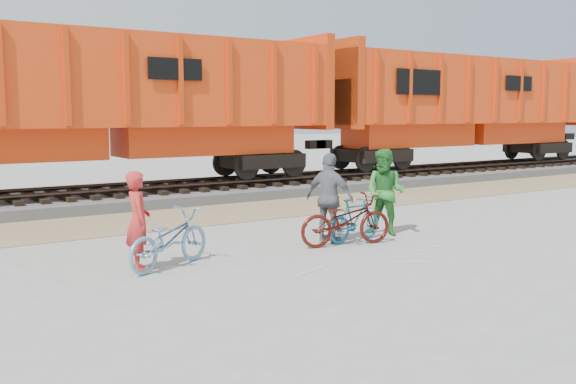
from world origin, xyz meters
name	(u,v)px	position (x,y,z in m)	size (l,w,h in m)	color
ground	(330,255)	(0.00, 0.00, 0.00)	(120.00, 120.00, 0.00)	#9E9E99
gravel_strip	(199,216)	(0.00, 5.50, 0.01)	(120.00, 3.00, 0.02)	tan
ballast_bed	(148,196)	(0.00, 9.00, 0.15)	(120.00, 4.00, 0.30)	slate
track	(148,185)	(0.00, 9.00, 0.47)	(120.00, 2.60, 0.24)	black
hopper_car_center	(108,100)	(-1.13, 9.00, 3.01)	(14.00, 3.13, 4.65)	black
hopper_car_right	(464,104)	(13.87, 9.00, 3.01)	(14.00, 3.13, 4.65)	black
bicycle_blue	(169,239)	(-2.86, 0.76, 0.49)	(0.65, 1.87, 0.98)	#699ABD
bicycle_teal	(355,220)	(1.22, 0.75, 0.45)	(0.42, 1.49, 0.90)	#13648C
bicycle_maroon	(346,220)	(0.80, 0.53, 0.51)	(0.68, 1.95, 1.03)	#49110B
person_solo	(138,221)	(-3.36, 0.86, 0.84)	(0.61, 0.40, 1.67)	red
person_man	(385,192)	(2.22, 0.95, 0.93)	(0.91, 0.71, 1.86)	#2C7C2F
person_woman	(330,198)	(0.70, 0.93, 0.91)	(1.07, 0.45, 1.83)	slate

